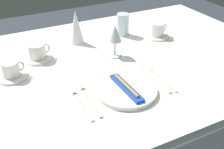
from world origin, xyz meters
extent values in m
cube|color=white|center=(0.00, 0.00, 0.72)|extent=(1.80, 1.10, 0.04)
cube|color=white|center=(0.00, 0.55, 0.61)|extent=(1.80, 0.01, 0.18)
cylinder|color=brown|center=(0.80, 0.45, 0.35)|extent=(0.07, 0.07, 0.70)
cylinder|color=white|center=(-0.01, -0.26, 0.75)|extent=(0.24, 0.24, 0.02)
cube|color=blue|center=(-0.01, -0.26, 0.76)|extent=(0.04, 0.21, 0.01)
cylinder|color=orange|center=(-0.01, -0.26, 0.78)|extent=(0.01, 0.17, 0.01)
cube|color=beige|center=(-0.16, -0.26, 0.74)|extent=(0.02, 0.19, 0.00)
cube|color=beige|center=(-0.15, -0.15, 0.74)|extent=(0.02, 0.04, 0.00)
cube|color=beige|center=(-0.19, -0.26, 0.74)|extent=(0.02, 0.18, 0.00)
cube|color=beige|center=(-0.19, -0.16, 0.74)|extent=(0.02, 0.04, 0.00)
cube|color=beige|center=(0.14, -0.25, 0.74)|extent=(0.02, 0.19, 0.00)
cube|color=beige|center=(0.14, -0.14, 0.74)|extent=(0.02, 0.06, 0.00)
cube|color=beige|center=(0.17, -0.25, 0.74)|extent=(0.02, 0.19, 0.00)
ellipsoid|color=beige|center=(0.17, -0.15, 0.74)|extent=(0.03, 0.04, 0.01)
cylinder|color=white|center=(-0.24, 0.18, 0.74)|extent=(0.14, 0.14, 0.01)
cylinder|color=white|center=(-0.24, 0.18, 0.78)|extent=(0.08, 0.08, 0.07)
torus|color=white|center=(-0.20, 0.18, 0.79)|extent=(0.05, 0.01, 0.05)
cylinder|color=white|center=(-0.38, 0.06, 0.74)|extent=(0.13, 0.13, 0.01)
cylinder|color=white|center=(-0.38, 0.06, 0.78)|extent=(0.07, 0.07, 0.06)
torus|color=white|center=(-0.35, 0.06, 0.79)|extent=(0.04, 0.01, 0.04)
cylinder|color=white|center=(0.41, 0.14, 0.74)|extent=(0.13, 0.13, 0.01)
cylinder|color=white|center=(0.41, 0.14, 0.79)|extent=(0.08, 0.08, 0.07)
torus|color=white|center=(0.44, 0.14, 0.79)|extent=(0.05, 0.01, 0.05)
cylinder|color=silver|center=(0.10, 0.05, 0.74)|extent=(0.07, 0.07, 0.01)
cylinder|color=silver|center=(0.10, 0.05, 0.78)|extent=(0.01, 0.01, 0.07)
cone|color=silver|center=(0.10, 0.05, 0.86)|extent=(0.07, 0.07, 0.08)
cylinder|color=silver|center=(0.26, 0.25, 0.80)|extent=(0.07, 0.07, 0.12)
cylinder|color=#C68C1E|center=(0.26, 0.25, 0.77)|extent=(0.06, 0.06, 0.05)
cone|color=white|center=(-0.01, 0.27, 0.83)|extent=(0.08, 0.08, 0.18)
camera|label=1|loc=(-0.49, -1.06, 1.38)|focal=46.58mm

